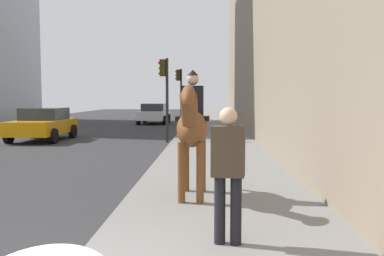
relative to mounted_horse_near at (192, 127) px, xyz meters
The scene contains 6 objects.
mounted_horse_near is the anchor object (origin of this frame).
pedestrian_greeting 2.44m from the mounted_horse_near, 167.38° to the right, with size 0.32×0.43×1.70m.
car_mid_lane 22.73m from the mounted_horse_near, ahead, with size 4.06×2.10×1.44m.
car_far_lane 12.85m from the mounted_horse_near, 33.14° to the left, with size 3.92×2.14×1.44m.
traffic_light_near_curb 10.31m from the mounted_horse_near, ahead, with size 0.20×0.44×3.54m.
traffic_light_far_curb 19.36m from the mounted_horse_near, ahead, with size 0.20×0.44×3.70m.
Camera 1 is at (-3.28, -1.50, 1.95)m, focal length 39.20 mm.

